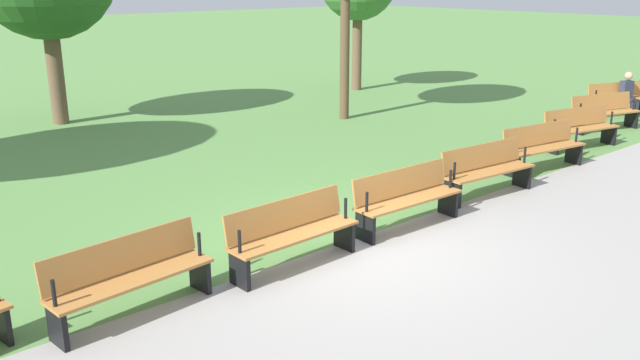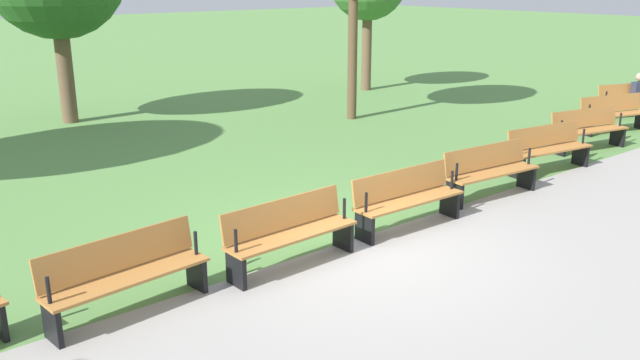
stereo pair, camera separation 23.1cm
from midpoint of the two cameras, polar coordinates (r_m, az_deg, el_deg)
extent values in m
plane|color=#5B8C47|center=(9.59, 3.77, -5.68)|extent=(120.00, 120.00, 0.00)
cube|color=#A39E99|center=(8.25, 14.59, -10.15)|extent=(38.58, 4.90, 0.01)
cube|color=#B27538|center=(20.18, 25.34, 6.12)|extent=(1.96, 1.06, 0.04)
cube|color=#B27538|center=(20.28, 25.03, 6.91)|extent=(1.85, 0.74, 0.40)
cube|color=black|center=(19.60, 23.37, 5.39)|extent=(0.18, 0.37, 0.43)
cylinder|color=black|center=(19.52, 23.54, 6.51)|extent=(0.06, 0.06, 0.30)
cube|color=#B27538|center=(18.02, 24.27, 5.13)|extent=(1.97, 0.95, 0.04)
cube|color=#B27538|center=(18.11, 23.91, 6.01)|extent=(1.88, 0.63, 0.40)
cube|color=black|center=(17.42, 22.16, 4.22)|extent=(0.16, 0.38, 0.43)
cylinder|color=black|center=(17.33, 22.35, 5.48)|extent=(0.05, 0.05, 0.30)
cube|color=#B27538|center=(15.90, 22.45, 3.93)|extent=(1.97, 0.84, 0.04)
cube|color=#B27538|center=(15.98, 22.01, 4.93)|extent=(1.90, 0.51, 0.40)
cube|color=black|center=(16.63, 24.41, 3.40)|extent=(0.14, 0.38, 0.43)
cylinder|color=black|center=(16.54, 24.63, 4.71)|extent=(0.05, 0.05, 0.30)
cube|color=black|center=(15.29, 20.12, 2.81)|extent=(0.14, 0.38, 0.43)
cylinder|color=black|center=(15.19, 20.33, 4.23)|extent=(0.05, 0.05, 0.30)
cube|color=#B27538|center=(13.85, 19.54, 2.47)|extent=(1.97, 0.73, 0.04)
cube|color=#B27538|center=(13.92, 19.02, 3.61)|extent=(1.91, 0.40, 0.40)
cube|color=black|center=(14.59, 21.76, 1.99)|extent=(0.12, 0.38, 0.43)
cylinder|color=black|center=(14.49, 21.99, 3.48)|extent=(0.05, 0.05, 0.30)
cube|color=black|center=(13.25, 16.91, 1.04)|extent=(0.12, 0.38, 0.43)
cylinder|color=black|center=(13.14, 17.12, 2.67)|extent=(0.05, 0.05, 0.30)
cube|color=#B27538|center=(11.92, 15.07, 0.61)|extent=(1.95, 0.62, 0.04)
cube|color=#B27538|center=(11.98, 14.45, 1.95)|extent=(1.92, 0.28, 0.40)
cube|color=black|center=(12.66, 17.69, 0.23)|extent=(0.09, 0.38, 0.43)
cylinder|color=black|center=(12.54, 17.93, 1.94)|extent=(0.05, 0.05, 0.30)
cube|color=black|center=(11.35, 11.97, -1.22)|extent=(0.09, 0.38, 0.43)
cylinder|color=black|center=(11.22, 12.16, 0.67)|extent=(0.05, 0.05, 0.30)
cube|color=#B27538|center=(10.18, 8.33, -1.75)|extent=(1.93, 0.50, 0.04)
cube|color=#B27538|center=(10.24, 7.59, -0.19)|extent=(1.92, 0.16, 0.40)
cube|color=black|center=(10.89, 11.60, -1.97)|extent=(0.07, 0.38, 0.43)
cylinder|color=black|center=(10.76, 11.80, -0.01)|extent=(0.05, 0.05, 0.30)
cube|color=black|center=(9.67, 4.51, -4.12)|extent=(0.07, 0.38, 0.43)
cylinder|color=black|center=(9.52, 4.65, -1.94)|extent=(0.05, 0.05, 0.30)
cube|color=#B27538|center=(8.77, -1.58, -4.72)|extent=(1.93, 0.50, 0.04)
cube|color=#B27538|center=(8.83, -2.42, -2.89)|extent=(1.92, 0.16, 0.40)
cube|color=black|center=(9.41, 2.68, -4.70)|extent=(0.07, 0.38, 0.43)
cylinder|color=black|center=(9.26, 2.80, -2.46)|extent=(0.05, 0.05, 0.30)
cube|color=black|center=(8.36, -6.38, -7.67)|extent=(0.07, 0.38, 0.43)
cylinder|color=black|center=(8.19, -6.39, -5.21)|extent=(0.05, 0.05, 0.30)
cube|color=#B27538|center=(7.85, -15.22, -8.05)|extent=(1.95, 0.62, 0.04)
cube|color=#B27538|center=(7.91, -16.08, -5.99)|extent=(1.92, 0.28, 0.40)
cube|color=black|center=(8.37, -9.71, -7.81)|extent=(0.09, 0.38, 0.43)
cylinder|color=black|center=(8.19, -9.76, -5.35)|extent=(0.05, 0.05, 0.30)
cube|color=black|center=(7.61, -21.07, -11.42)|extent=(0.09, 0.38, 0.43)
cylinder|color=black|center=(7.42, -21.33, -8.78)|extent=(0.05, 0.05, 0.30)
cube|color=#2D3347|center=(20.29, 25.76, 6.84)|extent=(0.37, 0.30, 0.50)
sphere|color=tan|center=(20.22, 25.94, 7.92)|extent=(0.22, 0.22, 0.22)
cylinder|color=#23232D|center=(20.14, 25.84, 5.99)|extent=(0.24, 0.38, 0.13)
cylinder|color=brown|center=(22.75, 4.30, 11.08)|extent=(0.32, 0.32, 2.73)
cylinder|color=brown|center=(18.64, -20.60, 8.81)|extent=(0.40, 0.40, 2.76)
cylinder|color=brown|center=(17.89, 3.18, 11.40)|extent=(0.25, 0.25, 3.91)
camera|label=1|loc=(0.12, -89.33, 0.20)|focal=37.50mm
camera|label=2|loc=(0.12, 90.67, -0.20)|focal=37.50mm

